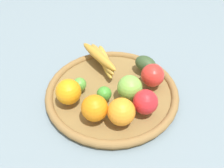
% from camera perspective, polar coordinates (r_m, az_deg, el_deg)
% --- Properties ---
extents(ground_plane, '(2.40, 2.40, 0.00)m').
position_cam_1_polar(ground_plane, '(0.82, -0.00, -2.71)').
color(ground_plane, slate).
rests_on(ground_plane, ground).
extents(basket, '(0.42, 0.42, 0.03)m').
position_cam_1_polar(basket, '(0.81, -0.00, -1.92)').
color(basket, olive).
rests_on(basket, ground_plane).
extents(orange_0, '(0.08, 0.08, 0.08)m').
position_cam_1_polar(orange_0, '(0.74, -9.86, -1.74)').
color(orange_0, orange).
rests_on(orange_0, basket).
extents(banana_bunch, '(0.10, 0.19, 0.06)m').
position_cam_1_polar(banana_bunch, '(0.87, -2.29, 5.78)').
color(banana_bunch, gold).
rests_on(banana_bunch, basket).
extents(lime_0, '(0.05, 0.05, 0.04)m').
position_cam_1_polar(lime_0, '(0.75, -1.79, -2.21)').
color(lime_0, '#41932F').
rests_on(lime_0, basket).
extents(apple_2, '(0.10, 0.10, 0.08)m').
position_cam_1_polar(apple_2, '(0.74, 4.06, -0.83)').
color(apple_2, '#76B547').
rests_on(apple_2, basket).
extents(apple_1, '(0.08, 0.08, 0.07)m').
position_cam_1_polar(apple_1, '(0.80, 9.18, 1.96)').
color(apple_1, red).
rests_on(apple_1, basket).
extents(avocado, '(0.07, 0.09, 0.05)m').
position_cam_1_polar(avocado, '(0.85, 7.62, 4.48)').
color(avocado, '#324A28').
rests_on(avocado, basket).
extents(orange_2, '(0.11, 0.11, 0.07)m').
position_cam_1_polar(orange_2, '(0.69, -3.96, -5.46)').
color(orange_2, orange).
rests_on(orange_2, basket).
extents(orange_1, '(0.11, 0.11, 0.08)m').
position_cam_1_polar(orange_1, '(0.68, 2.13, -6.30)').
color(orange_1, orange).
rests_on(orange_1, basket).
extents(apple_0, '(0.10, 0.10, 0.07)m').
position_cam_1_polar(apple_0, '(0.71, 7.57, -4.05)').
color(apple_0, red).
rests_on(apple_0, basket).
extents(lime_1, '(0.04, 0.04, 0.04)m').
position_cam_1_polar(lime_1, '(0.78, -7.35, -0.07)').
color(lime_1, '#57A23C').
rests_on(lime_1, basket).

